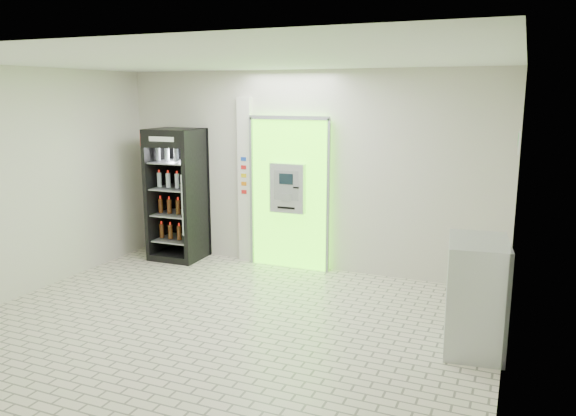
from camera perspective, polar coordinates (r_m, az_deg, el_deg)
The scene contains 7 objects.
ground at distance 6.72m, azimuth -6.29°, elevation -11.78°, with size 6.00×6.00×0.00m, color beige.
room_shell at distance 6.22m, azimuth -6.66°, elevation 3.99°, with size 6.00×6.00×6.00m.
atm_assembly at distance 8.56m, azimuth 0.21°, elevation 1.59°, with size 1.30×0.24×2.33m.
pillar at distance 8.90m, azimuth -4.35°, elevation 2.78°, with size 0.22×0.11×2.60m.
beverage_cooler at distance 9.23m, azimuth -11.14°, elevation 1.10°, with size 0.81×0.76×2.11m.
steel_cabinet at distance 6.24m, azimuth 18.53°, elevation -8.38°, with size 0.70×0.95×1.18m.
exit_sign at distance 6.79m, azimuth 22.44°, elevation 6.21°, with size 0.02×0.22×0.26m.
Camera 1 is at (3.04, -5.37, 2.65)m, focal length 35.00 mm.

